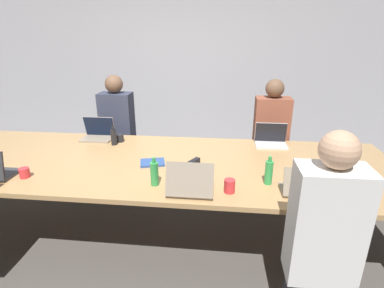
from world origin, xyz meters
name	(u,v)px	position (x,y,z in m)	size (l,w,h in m)	color
ground_plane	(146,225)	(0.00, 0.00, 0.00)	(24.00, 24.00, 0.00)	#4C4742
curtain_wall	(179,64)	(0.00, 2.43, 1.40)	(12.00, 0.06, 2.80)	#ADADB2
conference_table	(142,165)	(0.00, 0.00, 0.69)	(4.77, 1.45, 0.73)	tan
laptop_far_midleft	(98,132)	(-0.66, 0.57, 0.80)	(0.35, 0.25, 0.25)	gray
person_far_midleft	(118,132)	(-0.59, 0.99, 0.68)	(0.40, 0.24, 1.40)	#2D2D38
cup_far_midleft	(120,138)	(-0.39, 0.50, 0.77)	(0.08, 0.08, 0.08)	#232328
bottle_far_midleft	(114,137)	(-0.41, 0.39, 0.82)	(0.06, 0.06, 0.21)	black
laptop_near_midright	(190,185)	(0.53, -0.58, 0.80)	(0.35, 0.26, 0.26)	gray
cup_near_midright	(230,186)	(0.82, -0.52, 0.78)	(0.08, 0.08, 0.10)	red
bottle_near_midright	(154,173)	(0.23, -0.46, 0.83)	(0.06, 0.06, 0.23)	green
laptop_near_right	(305,187)	(1.38, -0.50, 0.80)	(0.34, 0.22, 0.22)	gray
person_near_right	(322,245)	(1.37, -1.00, 0.68)	(0.40, 0.24, 1.39)	#2D2D38
bottle_near_right	(269,172)	(1.13, -0.35, 0.83)	(0.06, 0.06, 0.23)	green
cup_near_left	(24,173)	(-0.88, -0.45, 0.77)	(0.08, 0.08, 0.08)	red
laptop_far_right	(271,139)	(1.28, 0.58, 0.80)	(0.34, 0.23, 0.23)	silver
person_far_right	(270,139)	(1.32, 0.91, 0.67)	(0.40, 0.24, 1.39)	#2D2D38
stapler	(194,162)	(0.50, -0.05, 0.75)	(0.11, 0.15, 0.05)	black
notebook	(153,163)	(0.12, -0.06, 0.74)	(0.26, 0.23, 0.02)	#2D4C8C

